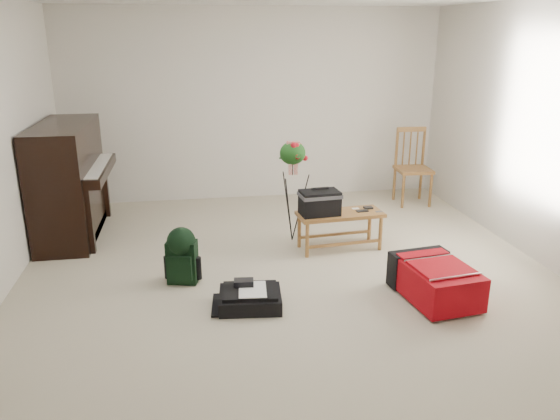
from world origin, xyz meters
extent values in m
cube|color=#BBAF97|center=(0.00, 0.00, 0.00)|extent=(5.00, 5.50, 0.01)
cube|color=silver|center=(0.00, 2.75, 1.25)|extent=(5.00, 0.04, 2.50)
cube|color=silver|center=(2.50, 0.00, 1.25)|extent=(0.04, 5.50, 2.50)
cube|color=black|center=(-2.20, 1.60, 0.62)|extent=(0.55, 1.50, 1.25)
cube|color=black|center=(-1.90, 1.60, 0.73)|extent=(0.28, 1.30, 0.10)
cube|color=white|center=(-1.90, 1.60, 0.78)|extent=(0.22, 1.20, 0.02)
cube|color=black|center=(-2.15, 1.60, 0.05)|extent=(0.45, 1.30, 0.10)
cube|color=#9A6232|center=(0.64, 0.69, 0.38)|extent=(0.91, 0.43, 0.04)
cylinder|color=#9A6232|center=(0.24, 0.55, 0.18)|extent=(0.04, 0.04, 0.36)
cylinder|color=#9A6232|center=(0.24, 0.83, 0.18)|extent=(0.04, 0.04, 0.36)
cylinder|color=#9A6232|center=(1.04, 0.55, 0.18)|extent=(0.04, 0.04, 0.36)
cylinder|color=#9A6232|center=(1.04, 0.83, 0.18)|extent=(0.04, 0.04, 0.36)
cube|color=#9A6232|center=(2.01, 2.08, 0.46)|extent=(0.45, 0.45, 0.04)
cylinder|color=#9A6232|center=(1.83, 1.90, 0.22)|extent=(0.04, 0.04, 0.44)
cylinder|color=#9A6232|center=(1.83, 2.26, 0.22)|extent=(0.04, 0.04, 0.44)
cylinder|color=#9A6232|center=(2.20, 1.90, 0.22)|extent=(0.04, 0.04, 0.44)
cylinder|color=#9A6232|center=(2.20, 2.26, 0.22)|extent=(0.04, 0.04, 0.44)
cube|color=#9A6232|center=(2.01, 2.26, 0.96)|extent=(0.39, 0.06, 0.06)
cylinder|color=#9A6232|center=(1.83, 2.26, 0.72)|extent=(0.04, 0.04, 0.53)
cylinder|color=#9A6232|center=(2.20, 2.26, 0.72)|extent=(0.04, 0.04, 0.53)
cube|color=red|center=(1.14, -0.56, 0.17)|extent=(0.60, 0.81, 0.29)
cube|color=black|center=(1.14, -0.26, 0.17)|extent=(0.55, 0.24, 0.31)
cube|color=red|center=(1.14, -0.61, 0.32)|extent=(0.51, 0.49, 0.02)
cube|color=silver|center=(1.14, -0.82, 0.33)|extent=(0.47, 0.07, 0.01)
cube|color=black|center=(-0.43, -0.43, 0.06)|extent=(0.55, 0.46, 0.12)
cube|color=black|center=(-0.43, -0.43, 0.14)|extent=(0.48, 0.39, 0.03)
cube|color=white|center=(-0.41, -0.45, 0.16)|extent=(0.25, 0.33, 0.01)
cube|color=black|center=(-0.48, -0.37, 0.19)|extent=(0.17, 0.12, 0.05)
cube|color=black|center=(-0.98, 0.14, 0.20)|extent=(0.30, 0.22, 0.40)
cube|color=black|center=(-0.98, 0.04, 0.18)|extent=(0.22, 0.09, 0.23)
sphere|color=black|center=(-0.98, 0.14, 0.40)|extent=(0.26, 0.26, 0.26)
cube|color=black|center=(-1.04, 0.23, 0.19)|extent=(0.04, 0.03, 0.35)
cube|color=black|center=(-0.92, 0.23, 0.19)|extent=(0.04, 0.03, 0.35)
cylinder|color=black|center=(0.20, 1.02, 0.88)|extent=(0.01, 0.01, 0.29)
ellipsoid|color=#1C5019|center=(0.20, 1.02, 0.97)|extent=(0.28, 0.20, 0.26)
cube|color=red|center=(0.20, 1.00, 1.06)|extent=(0.14, 0.05, 0.08)
camera|label=1|loc=(-0.85, -4.49, 2.19)|focal=35.00mm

